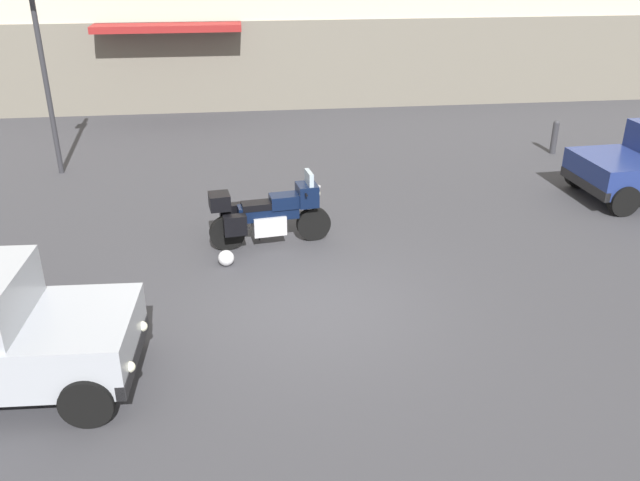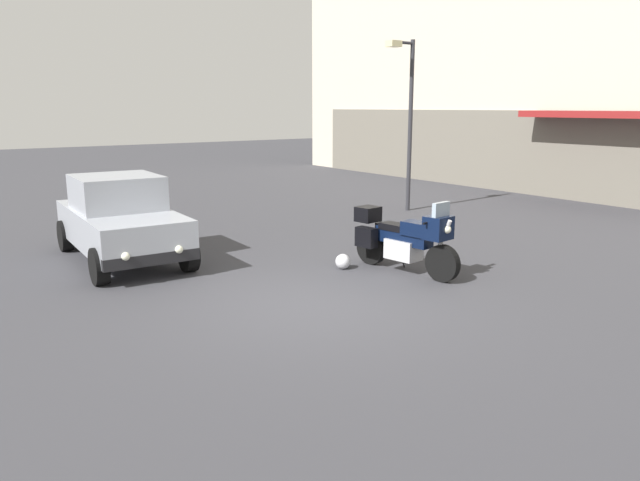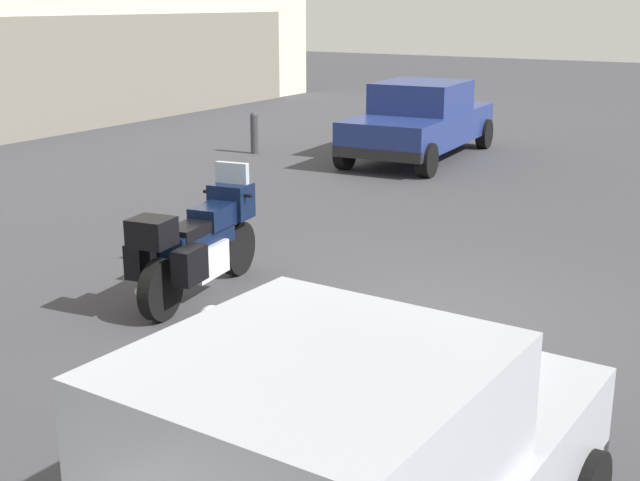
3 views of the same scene
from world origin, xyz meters
The scene contains 5 objects.
ground_plane centered at (0.00, 0.00, 0.00)m, with size 80.00×80.00×0.00m, color #38383D.
motorcycle centered at (-0.58, 2.30, 0.62)m, with size 2.26×0.89×1.36m.
helmet centered at (-1.36, 1.54, 0.14)m, with size 0.28×0.28×0.28m, color silver.
car_sedan_far centered at (8.44, 3.77, 0.78)m, with size 4.66×2.17×1.56m.
bollard_curbside centered at (7.12, 7.01, 0.47)m, with size 0.16×0.16×0.89m.
Camera 3 is at (-7.40, -3.32, 3.13)m, focal length 47.21 mm.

